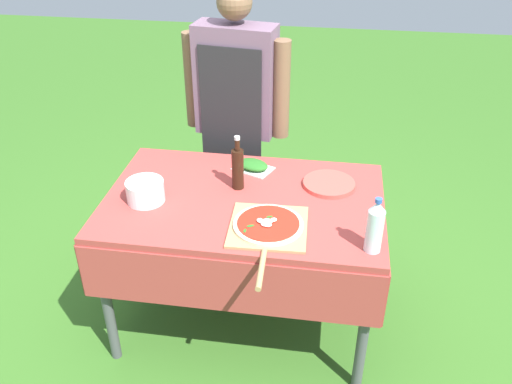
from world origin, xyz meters
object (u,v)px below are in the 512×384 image
pizza_on_peel (268,227)px  mixing_tub (145,191)px  person_cook (236,107)px  water_bottle (375,226)px  herb_container (252,165)px  oil_bottle (238,168)px  prep_table (244,214)px  plate_stack (329,184)px

pizza_on_peel → mixing_tub: (-0.60, 0.15, 0.04)m
person_cook → water_bottle: (0.74, -0.97, -0.06)m
mixing_tub → herb_container: bearing=39.9°
oil_bottle → water_bottle: 0.75m
water_bottle → person_cook: bearing=127.6°
prep_table → oil_bottle: size_ratio=4.82×
prep_table → person_cook: size_ratio=0.82×
mixing_tub → oil_bottle: bearing=24.1°
oil_bottle → mixing_tub: oil_bottle is taller
mixing_tub → pizza_on_peel: bearing=-13.7°
prep_table → plate_stack: size_ratio=5.14×
mixing_tub → plate_stack: bearing=17.5°
person_cook → mixing_tub: 0.81m
person_cook → water_bottle: size_ratio=6.45×
pizza_on_peel → oil_bottle: size_ratio=2.10×
mixing_tub → water_bottle: bearing=-12.0°
prep_table → water_bottle: bearing=-27.8°
prep_table → oil_bottle: 0.23m
oil_bottle → water_bottle: bearing=-32.5°
oil_bottle → prep_table: bearing=-64.6°
prep_table → plate_stack: (0.40, 0.18, 0.10)m
person_cook → herb_container: size_ratio=7.06×
prep_table → pizza_on_peel: (0.15, -0.24, 0.11)m
pizza_on_peel → oil_bottle: (-0.19, 0.33, 0.10)m
person_cook → water_bottle: bearing=135.8°
mixing_tub → plate_stack: mixing_tub is taller
oil_bottle → herb_container: (0.04, 0.19, -0.09)m
oil_bottle → herb_container: size_ratio=1.21×
water_bottle → pizza_on_peel: bearing=170.3°
herb_container → pizza_on_peel: bearing=-73.7°
water_bottle → mixing_tub: (-1.04, 0.22, -0.07)m
oil_bottle → pizza_on_peel: bearing=-59.8°
oil_bottle → water_bottle: oil_bottle is taller
mixing_tub → plate_stack: 0.89m
herb_container → plate_stack: herb_container is taller
prep_table → mixing_tub: size_ratio=7.51×
pizza_on_peel → mixing_tub: mixing_tub is taller
oil_bottle → plate_stack: bearing=10.9°
prep_table → water_bottle: 0.70m
herb_container → plate_stack: size_ratio=0.88×
person_cook → pizza_on_peel: 0.95m
prep_table → herb_container: bearing=90.9°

